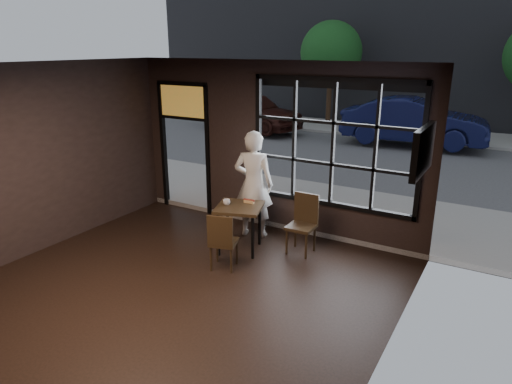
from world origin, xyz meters
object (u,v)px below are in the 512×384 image
Objects in this scene: chair_near at (224,240)px; navy_car at (414,121)px; man at (254,184)px; cafe_table at (240,228)px.

navy_car reaches higher than chair_near.
man is (-0.27, 1.39, 0.53)m from chair_near.
man is at bearing 170.94° from navy_car.
man is 9.66m from navy_car.
man reaches higher than navy_car.
cafe_table is at bearing 84.99° from man.
navy_car is at bearing -110.38° from man.
chair_near reaches higher than cafe_table.
cafe_table is 0.71m from chair_near.
chair_near is at bearing 172.96° from navy_car.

